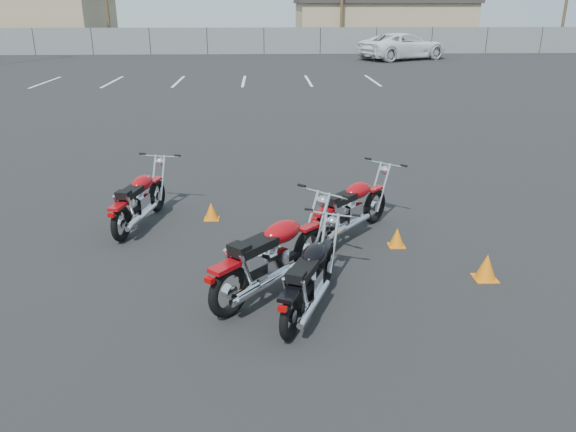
{
  "coord_description": "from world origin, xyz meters",
  "views": [
    {
      "loc": [
        -0.11,
        -6.49,
        3.33
      ],
      "look_at": [
        0.2,
        0.6,
        0.65
      ],
      "focal_mm": 35.0,
      "sensor_mm": 36.0,
      "label": 1
    }
  ],
  "objects_px": {
    "motorcycle_front_red": "(140,200)",
    "white_van": "(404,38)",
    "motorcycle_rear_red": "(273,256)",
    "motorcycle_second_black": "(310,278)",
    "motorcycle_third_red": "(351,208)"
  },
  "relations": [
    {
      "from": "motorcycle_third_red",
      "to": "motorcycle_front_red",
      "type": "bearing_deg",
      "value": 170.17
    },
    {
      "from": "motorcycle_front_red",
      "to": "white_van",
      "type": "xyz_separation_m",
      "value": [
        10.96,
        28.44,
        0.86
      ]
    },
    {
      "from": "motorcycle_front_red",
      "to": "motorcycle_rear_red",
      "type": "xyz_separation_m",
      "value": [
        2.07,
        -2.34,
        0.05
      ]
    },
    {
      "from": "motorcycle_front_red",
      "to": "white_van",
      "type": "distance_m",
      "value": 30.49
    },
    {
      "from": "motorcycle_third_red",
      "to": "motorcycle_second_black",
      "type": "bearing_deg",
      "value": -109.97
    },
    {
      "from": "motorcycle_front_red",
      "to": "motorcycle_second_black",
      "type": "distance_m",
      "value": 3.74
    },
    {
      "from": "motorcycle_rear_red",
      "to": "white_van",
      "type": "height_order",
      "value": "white_van"
    },
    {
      "from": "motorcycle_second_black",
      "to": "motorcycle_front_red",
      "type": "bearing_deg",
      "value": 131.77
    },
    {
      "from": "motorcycle_second_black",
      "to": "motorcycle_third_red",
      "type": "xyz_separation_m",
      "value": [
        0.81,
        2.22,
        0.03
      ]
    },
    {
      "from": "motorcycle_front_red",
      "to": "motorcycle_rear_red",
      "type": "relative_size",
      "value": 1.02
    },
    {
      "from": "motorcycle_front_red",
      "to": "motorcycle_third_red",
      "type": "bearing_deg",
      "value": -9.83
    },
    {
      "from": "motorcycle_second_black",
      "to": "motorcycle_rear_red",
      "type": "xyz_separation_m",
      "value": [
        -0.42,
        0.45,
        0.07
      ]
    },
    {
      "from": "white_van",
      "to": "motorcycle_second_black",
      "type": "bearing_deg",
      "value": 137.25
    },
    {
      "from": "motorcycle_front_red",
      "to": "motorcycle_rear_red",
      "type": "distance_m",
      "value": 3.12
    },
    {
      "from": "motorcycle_front_red",
      "to": "motorcycle_third_red",
      "type": "relative_size",
      "value": 1.12
    }
  ]
}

